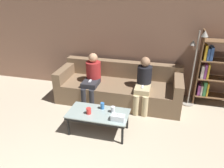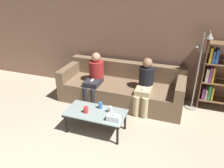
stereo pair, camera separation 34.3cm
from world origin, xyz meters
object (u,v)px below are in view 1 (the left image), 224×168
object	(u,v)px
cup_far_center	(102,106)
tissue_box	(118,118)
couch	(119,88)
cup_near_right	(89,111)
bookshelf	(213,71)
cup_near_left	(113,109)
seated_person_mid_left	(143,83)
standing_lamp	(195,61)
coffee_table	(98,115)
seated_person_left_end	(92,77)

from	to	relation	value
cup_far_center	tissue_box	world-z (taller)	tissue_box
couch	cup_far_center	xyz separation A→B (m)	(-0.06, -1.09, 0.16)
couch	cup_near_right	distance (m)	1.34
bookshelf	cup_near_left	bearing A→B (deg)	-140.10
cup_near_right	cup_far_center	xyz separation A→B (m)	(0.18, 0.22, 0.00)
tissue_box	seated_person_mid_left	bearing A→B (deg)	76.72
couch	seated_person_mid_left	world-z (taller)	seated_person_mid_left
cup_near_right	seated_person_mid_left	world-z (taller)	seated_person_mid_left
bookshelf	standing_lamp	xyz separation A→B (m)	(-0.39, -0.14, 0.23)
cup_near_right	cup_near_left	bearing A→B (deg)	20.83
cup_near_left	couch	bearing A→B (deg)	97.18
cup_near_right	coffee_table	bearing A→B (deg)	24.60
cup_near_left	seated_person_mid_left	distance (m)	1.03
coffee_table	seated_person_mid_left	distance (m)	1.23
standing_lamp	seated_person_mid_left	size ratio (longest dim) A/B	1.48
cup_far_center	coffee_table	bearing A→B (deg)	-103.00
coffee_table	seated_person_mid_left	size ratio (longest dim) A/B	0.97
couch	cup_near_right	world-z (taller)	couch
coffee_table	seated_person_left_end	bearing A→B (deg)	113.98
couch	standing_lamp	bearing A→B (deg)	7.22
coffee_table	tissue_box	xyz separation A→B (m)	(0.38, -0.13, 0.09)
cup_far_center	seated_person_mid_left	bearing A→B (deg)	54.56
cup_near_right	seated_person_mid_left	size ratio (longest dim) A/B	0.10
bookshelf	standing_lamp	bearing A→B (deg)	-160.11
couch	cup_near_right	xyz separation A→B (m)	(-0.25, -1.30, 0.15)
coffee_table	seated_person_left_end	size ratio (longest dim) A/B	0.97
cup_far_center	bookshelf	distance (m)	2.47
cup_near_left	standing_lamp	xyz separation A→B (m)	(1.39, 1.35, 0.54)
cup_near_left	cup_far_center	distance (m)	0.22
bookshelf	cup_near_right	bearing A→B (deg)	-142.98
seated_person_mid_left	standing_lamp	bearing A→B (deg)	22.81
tissue_box	seated_person_mid_left	size ratio (longest dim) A/B	0.20
standing_lamp	seated_person_left_end	size ratio (longest dim) A/B	1.49
cup_near_right	tissue_box	world-z (taller)	tissue_box
cup_near_left	coffee_table	bearing A→B (deg)	-161.55
cup_near_right	standing_lamp	distance (m)	2.39
couch	bookshelf	distance (m)	2.01
bookshelf	tissue_box	bearing A→B (deg)	-133.98
cup_near_left	standing_lamp	distance (m)	2.01
cup_near_left	bookshelf	xyz separation A→B (m)	(1.78, 1.49, 0.32)
couch	tissue_box	size ratio (longest dim) A/B	12.18
standing_lamp	cup_near_left	bearing A→B (deg)	-135.89
tissue_box	standing_lamp	bearing A→B (deg)	51.27
seated_person_mid_left	couch	bearing A→B (deg)	158.51
coffee_table	standing_lamp	bearing A→B (deg)	41.18
cup_near_left	standing_lamp	bearing A→B (deg)	44.11
couch	cup_far_center	bearing A→B (deg)	-93.38
cup_near_left	seated_person_mid_left	bearing A→B (deg)	66.38
cup_far_center	seated_person_left_end	size ratio (longest dim) A/B	0.11
cup_near_right	standing_lamp	xyz separation A→B (m)	(1.78, 1.50, 0.54)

